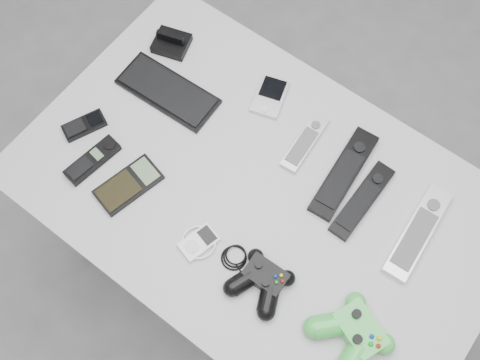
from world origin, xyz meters
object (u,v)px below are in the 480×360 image
Objects in this scene: cordless_handset at (92,160)px; remote_silver_b at (418,232)px; pda_keyboard at (168,91)px; desk at (259,202)px; remote_silver_a at (305,142)px; pda at (270,97)px; remote_black_a at (362,200)px; mobile_phone at (84,125)px; calculator at (128,185)px; controller_green at (353,334)px; mp3_player at (199,242)px; remote_black_b at (344,173)px; controller_black at (262,280)px.

remote_silver_b is at bearing 31.85° from cordless_handset.
remote_silver_b reaches higher than pda_keyboard.
desk is 0.19m from remote_silver_a.
remote_black_a is (0.34, -0.10, 0.00)m from pda.
cordless_handset is (-0.72, -0.31, -0.00)m from remote_silver_b.
remote_silver_a is at bearing 50.70° from cordless_handset.
mobile_phone reaches higher than pda_keyboard.
calculator is (-0.13, -0.40, -0.00)m from pda.
controller_green is at bearing -20.62° from pda_keyboard.
controller_green is (0.81, -0.03, 0.02)m from mobile_phone.
remote_silver_b is at bearing 1.91° from pda_keyboard.
mobile_phone reaches higher than calculator.
cordless_handset is at bearing -159.83° from remote_silver_b.
mobile_phone is at bearing 152.93° from cordless_handset.
remote_silver_a is 0.47m from controller_green.
pda_keyboard is 0.56m from remote_black_a.
mp3_player is at bearing -143.80° from remote_silver_b.
mp3_player is at bearing -153.46° from controller_green.
cordless_handset is (-0.02, -0.26, 0.00)m from pda_keyboard.
calculator is at bearing -146.61° from remote_black_a.
pda_keyboard is 0.41m from mp3_player.
remote_black_a is 0.55m from calculator.
remote_black_a is 0.65m from cordless_handset.
remote_silver_a and mobile_phone have the same top height.
remote_black_b is 0.38m from controller_green.
remote_black_b is 2.38× the size of mobile_phone.
controller_green is (0.22, -0.31, 0.01)m from remote_black_b.
remote_silver_b reaches higher than remote_silver_a.
mobile_phone is 0.81m from controller_green.
mobile_phone is at bearing -160.77° from controller_green.
mp3_player reaches higher than desk.
remote_black_b reaches higher than pda_keyboard.
remote_black_b is 1.50× the size of controller_green.
controller_black is at bearing -103.53° from remote_black_a.
pda_keyboard and calculator have the same top height.
controller_black is 1.32× the size of controller_green.
pda reaches higher than mp3_player.
controller_green is at bearing -59.24° from remote_black_b.
remote_silver_a is 0.20m from remote_black_a.
controller_green reaches higher than mobile_phone.
mp3_player is (-0.39, -0.32, -0.00)m from remote_silver_b.
remote_black_a is at bearing 44.73° from mobile_phone.
desk is 6.82× the size of controller_green.
desk is at bearing 34.18° from cordless_handset.
remote_black_a is 0.08m from remote_black_b.
remote_silver_b is 0.79m from cordless_handset.
remote_silver_b is 0.28m from controller_green.
mp3_player is at bearing -42.85° from pda_keyboard.
pda_keyboard and mp3_player have the same top height.
remote_silver_a is 1.09× the size of calculator.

